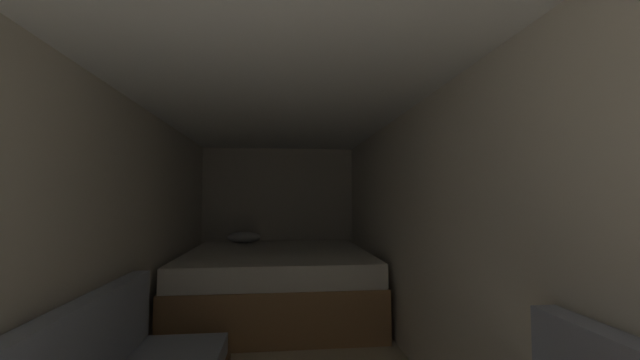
% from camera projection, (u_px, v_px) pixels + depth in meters
% --- Properties ---
extents(wall_back, '(2.31, 0.05, 2.09)m').
position_uv_depth(wall_back, '(278.00, 219.00, 5.38)').
color(wall_back, beige).
rests_on(wall_back, ground).
extents(wall_left, '(0.05, 5.49, 2.09)m').
position_uv_depth(wall_left, '(112.00, 241.00, 2.51)').
color(wall_left, beige).
rests_on(wall_left, ground).
extents(wall_right, '(0.05, 5.49, 2.09)m').
position_uv_depth(wall_right, '(426.00, 237.00, 2.75)').
color(wall_right, beige).
rests_on(wall_right, ground).
extents(ceiling_slab, '(2.31, 5.49, 0.05)m').
position_uv_depth(ceiling_slab, '(277.00, 94.00, 2.68)').
color(ceiling_slab, white).
rests_on(ceiling_slab, wall_left).
extents(bed, '(2.09, 2.09, 0.89)m').
position_uv_depth(bed, '(277.00, 282.00, 4.23)').
color(bed, '#9E7247').
rests_on(bed, ground).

